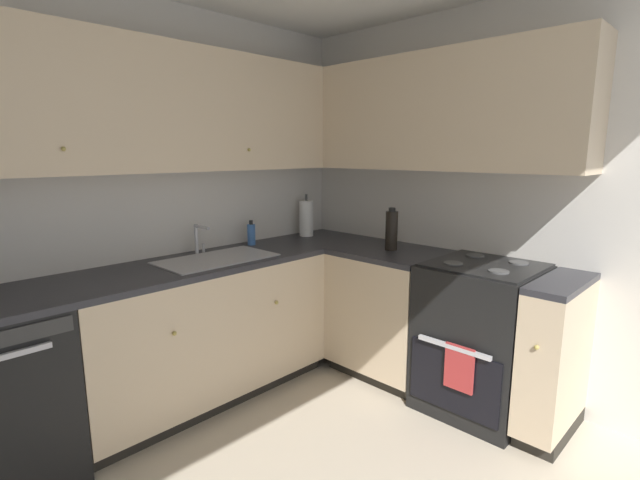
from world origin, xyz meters
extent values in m
cube|color=silver|center=(0.00, 1.48, 1.23)|extent=(3.75, 0.05, 2.46)
cube|color=silver|center=(1.85, 0.00, 1.23)|extent=(0.05, 3.00, 2.46)
cube|color=silver|center=(-0.68, 0.83, 0.74)|extent=(0.36, 0.02, 0.02)
cube|color=beige|center=(0.42, 1.15, 0.48)|extent=(1.60, 0.60, 0.77)
cube|color=black|center=(0.42, 1.18, 0.04)|extent=(1.60, 0.54, 0.09)
sphere|color=tan|center=(0.07, 0.84, 0.62)|extent=(0.02, 0.02, 0.02)
sphere|color=tan|center=(0.78, 0.84, 0.62)|extent=(0.02, 0.02, 0.02)
cube|color=#2D2D33|center=(0.42, 1.15, 0.88)|extent=(2.81, 0.60, 0.03)
cube|color=beige|center=(1.53, 0.50, 0.48)|extent=(0.60, 0.70, 0.77)
cube|color=black|center=(1.56, 0.50, 0.04)|extent=(0.54, 0.70, 0.09)
cube|color=beige|center=(1.53, -0.59, 0.48)|extent=(0.60, 0.22, 0.77)
cube|color=black|center=(1.56, -0.59, 0.04)|extent=(0.54, 0.22, 0.09)
sphere|color=tan|center=(1.21, -0.59, 0.62)|extent=(0.02, 0.02, 0.02)
cube|color=#2D2D33|center=(1.53, 0.50, 0.88)|extent=(0.60, 0.70, 0.03)
cube|color=#2D2D33|center=(1.53, -0.59, 0.88)|extent=(0.60, 0.22, 0.03)
cube|color=black|center=(1.55, -0.16, 0.45)|extent=(0.64, 0.62, 0.90)
cube|color=black|center=(1.22, -0.16, 0.29)|extent=(0.02, 0.55, 0.38)
cube|color=silver|center=(1.20, -0.16, 0.50)|extent=(0.02, 0.43, 0.02)
cube|color=black|center=(1.55, -0.16, 0.91)|extent=(0.59, 0.60, 0.01)
cube|color=black|center=(1.85, -0.16, 0.97)|extent=(0.03, 0.60, 0.15)
cylinder|color=#4C4C4C|center=(1.40, -0.30, 0.92)|extent=(0.11, 0.11, 0.01)
cylinder|color=#4C4C4C|center=(1.40, -0.03, 0.92)|extent=(0.11, 0.11, 0.01)
cylinder|color=#4C4C4C|center=(1.69, -0.30, 0.92)|extent=(0.11, 0.11, 0.01)
cylinder|color=#4C4C4C|center=(1.69, -0.03, 0.92)|extent=(0.11, 0.11, 0.01)
cube|color=#B23333|center=(1.20, -0.21, 0.39)|extent=(0.02, 0.17, 0.26)
cube|color=beige|center=(0.26, 1.29, 1.81)|extent=(2.49, 0.32, 0.72)
sphere|color=tan|center=(-0.29, 1.12, 1.57)|extent=(0.02, 0.02, 0.02)
sphere|color=tan|center=(0.81, 1.12, 1.57)|extent=(0.02, 0.02, 0.02)
cube|color=beige|center=(1.67, 0.40, 1.81)|extent=(0.32, 2.10, 0.72)
cube|color=#B7B7BC|center=(0.53, 1.12, 0.90)|extent=(0.71, 0.40, 0.01)
cube|color=gray|center=(0.53, 1.12, 0.85)|extent=(0.65, 0.36, 0.09)
cube|color=#99999E|center=(0.53, 1.12, 0.87)|extent=(0.02, 0.35, 0.06)
cylinder|color=silver|center=(0.53, 1.35, 1.00)|extent=(0.02, 0.02, 0.20)
cylinder|color=silver|center=(0.53, 1.28, 1.09)|extent=(0.02, 0.15, 0.02)
cylinder|color=silver|center=(0.58, 1.35, 0.93)|extent=(0.02, 0.02, 0.06)
cylinder|color=#3F72BF|center=(0.97, 1.33, 0.97)|extent=(0.06, 0.06, 0.15)
cylinder|color=#262626|center=(0.97, 1.33, 1.06)|extent=(0.03, 0.03, 0.03)
cylinder|color=white|center=(1.50, 1.31, 1.04)|extent=(0.11, 0.11, 0.28)
cylinder|color=#3F3F3F|center=(1.50, 1.31, 1.06)|extent=(0.02, 0.02, 0.34)
cylinder|color=black|center=(1.53, 0.50, 1.03)|extent=(0.08, 0.08, 0.27)
cylinder|color=black|center=(1.53, 0.50, 1.18)|extent=(0.05, 0.05, 0.02)
camera|label=1|loc=(-1.04, -1.30, 1.56)|focal=25.93mm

